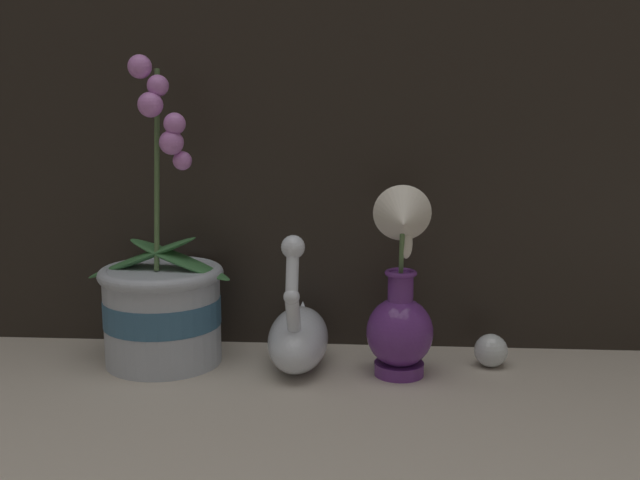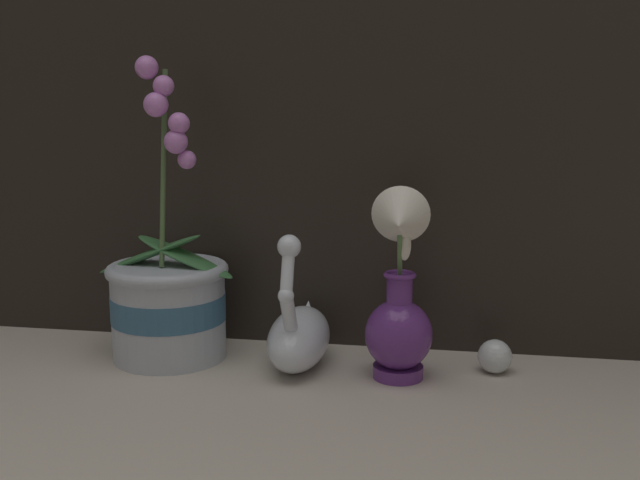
{
  "view_description": "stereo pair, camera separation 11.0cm",
  "coord_description": "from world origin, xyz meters",
  "px_view_note": "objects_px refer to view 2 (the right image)",
  "views": [
    {
      "loc": [
        0.09,
        -0.96,
        0.4
      ],
      "look_at": [
        0.01,
        0.12,
        0.2
      ],
      "focal_mm": 42.0,
      "sensor_mm": 36.0,
      "label": 1
    },
    {
      "loc": [
        0.2,
        -0.95,
        0.4
      ],
      "look_at": [
        0.01,
        0.12,
        0.2
      ],
      "focal_mm": 42.0,
      "sensor_mm": 36.0,
      "label": 2
    }
  ],
  "objects_px": {
    "swan_figurine": "(299,334)",
    "blue_vase": "(399,309)",
    "orchid_potted_plant": "(169,298)",
    "glass_sphere": "(495,356)"
  },
  "relations": [
    {
      "from": "swan_figurine",
      "to": "blue_vase",
      "type": "bearing_deg",
      "value": -10.18
    },
    {
      "from": "blue_vase",
      "to": "glass_sphere",
      "type": "height_order",
      "value": "blue_vase"
    },
    {
      "from": "blue_vase",
      "to": "glass_sphere",
      "type": "xyz_separation_m",
      "value": [
        0.14,
        0.05,
        -0.08
      ]
    },
    {
      "from": "orchid_potted_plant",
      "to": "swan_figurine",
      "type": "distance_m",
      "value": 0.22
    },
    {
      "from": "blue_vase",
      "to": "glass_sphere",
      "type": "bearing_deg",
      "value": 19.67
    },
    {
      "from": "swan_figurine",
      "to": "glass_sphere",
      "type": "xyz_separation_m",
      "value": [
        0.29,
        0.02,
        -0.03
      ]
    },
    {
      "from": "orchid_potted_plant",
      "to": "swan_figurine",
      "type": "bearing_deg",
      "value": -2.72
    },
    {
      "from": "orchid_potted_plant",
      "to": "swan_figurine",
      "type": "relative_size",
      "value": 2.15
    },
    {
      "from": "swan_figurine",
      "to": "blue_vase",
      "type": "relative_size",
      "value": 0.76
    },
    {
      "from": "orchid_potted_plant",
      "to": "glass_sphere",
      "type": "relative_size",
      "value": 9.17
    }
  ]
}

